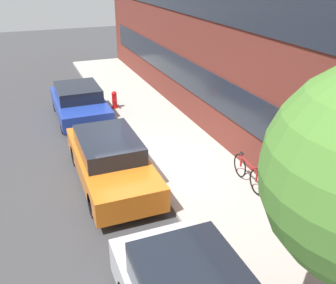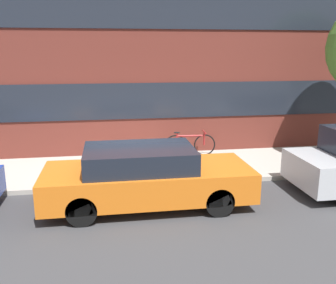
{
  "view_description": "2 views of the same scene",
  "coord_description": "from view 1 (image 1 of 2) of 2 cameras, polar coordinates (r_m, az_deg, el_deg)",
  "views": [
    {
      "loc": [
        9.15,
        -2.89,
        5.53
      ],
      "look_at": [
        0.33,
        0.58,
        0.99
      ],
      "focal_mm": 40.0,
      "sensor_mm": 36.0,
      "label": 1
    },
    {
      "loc": [
        -0.59,
        -8.67,
        3.31
      ],
      "look_at": [
        0.86,
        0.35,
        1.06
      ],
      "focal_mm": 40.0,
      "sensor_mm": 36.0,
      "label": 2
    }
  ],
  "objects": [
    {
      "name": "ground_plane",
      "position": [
        11.07,
        -3.44,
        -4.44
      ],
      "size": [
        56.0,
        56.0,
        0.0
      ],
      "primitive_type": "plane",
      "color": "#38383A"
    },
    {
      "name": "sidewalk_strip",
      "position": [
        11.49,
        3.2,
        -2.92
      ],
      "size": [
        28.0,
        2.8,
        0.11
      ],
      "color": "#A8A399",
      "rests_on": "ground_plane"
    },
    {
      "name": "rowhouse_facade",
      "position": [
        11.11,
        12.84,
        17.42
      ],
      "size": [
        28.0,
        1.02,
        8.12
      ],
      "color": "maroon",
      "rests_on": "ground_plane"
    },
    {
      "name": "parked_car_blue",
      "position": [
        15.04,
        -13.36,
        5.92
      ],
      "size": [
        3.92,
        1.81,
        1.27
      ],
      "color": "#1E3899",
      "rests_on": "ground_plane"
    },
    {
      "name": "parked_car_orange",
      "position": [
        10.39,
        -8.77,
        -2.7
      ],
      "size": [
        4.43,
        1.75,
        1.31
      ],
      "color": "#D16619",
      "rests_on": "ground_plane"
    },
    {
      "name": "fire_hydrant",
      "position": [
        15.65,
        -8.16,
        6.44
      ],
      "size": [
        0.52,
        0.29,
        0.7
      ],
      "color": "red",
      "rests_on": "sidewalk_strip"
    },
    {
      "name": "bicycle",
      "position": [
        10.25,
        12.1,
        -4.48
      ],
      "size": [
        1.58,
        0.44,
        0.77
      ],
      "rotation": [
        0.0,
        0.0,
        -0.07
      ],
      "color": "black",
      "rests_on": "sidewalk_strip"
    }
  ]
}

